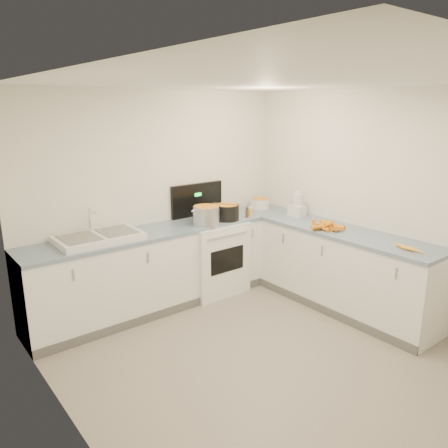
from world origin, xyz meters
TOP-DOWN VIEW (x-y plane):
  - floor at (0.00, 0.00)m, footprint 3.50×4.00m
  - ceiling at (0.00, 0.00)m, footprint 3.50×4.00m
  - wall_back at (0.00, 2.00)m, footprint 3.50×0.00m
  - wall_left at (-1.75, 0.00)m, footprint 0.00×4.00m
  - wall_right at (1.75, 0.00)m, footprint 0.00×4.00m
  - counter_back at (0.00, 1.70)m, footprint 3.50×0.62m
  - counter_right at (1.45, 0.30)m, footprint 0.62×2.20m
  - stove at (0.55, 1.69)m, footprint 0.76×0.65m
  - sink at (-0.90, 1.70)m, footprint 0.86×0.52m
  - steel_pot at (0.38, 1.54)m, footprint 0.39×0.39m
  - black_pot at (0.71, 1.55)m, footprint 0.39×0.39m
  - wooden_spoon at (0.71, 1.55)m, footprint 0.23×0.28m
  - mixing_bowl at (1.48, 1.79)m, footprint 0.31×0.31m
  - extract_bottle at (0.99, 1.50)m, footprint 0.04×0.04m
  - spice_jar at (1.10, 1.55)m, footprint 0.06×0.06m
  - food_processor at (1.55, 1.16)m, footprint 0.17×0.20m
  - carrot_pile at (1.33, 0.51)m, footprint 0.46×0.46m
  - peeled_carrots at (1.35, -0.50)m, footprint 0.08×0.31m
  - peelings at (-1.11, 1.68)m, footprint 0.23×0.28m

SIDE VIEW (x-z plane):
  - floor at x=0.00m, z-range 0.00..0.00m
  - counter_back at x=0.00m, z-range 0.00..0.94m
  - counter_right at x=1.45m, z-range 0.00..0.94m
  - stove at x=0.55m, z-range -0.21..1.15m
  - peeled_carrots at x=1.35m, z-range 0.94..0.98m
  - carrot_pile at x=1.33m, z-range 0.93..1.02m
  - sink at x=-0.90m, z-range 0.82..1.13m
  - spice_jar at x=1.10m, z-range 0.94..1.04m
  - extract_bottle at x=0.99m, z-range 0.94..1.05m
  - mixing_bowl at x=1.48m, z-range 0.94..1.07m
  - peelings at x=-1.11m, z-range 1.01..1.02m
  - black_pot at x=0.71m, z-range 0.92..1.13m
  - steel_pot at x=0.38m, z-range 0.92..1.16m
  - food_processor at x=1.55m, z-range 0.92..1.24m
  - wooden_spoon at x=0.71m, z-range 1.14..1.15m
  - wall_back at x=0.00m, z-range 0.00..2.50m
  - wall_left at x=-1.75m, z-range 0.00..2.50m
  - wall_right at x=1.75m, z-range 0.00..2.50m
  - ceiling at x=0.00m, z-range 2.50..2.50m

